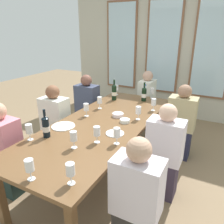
% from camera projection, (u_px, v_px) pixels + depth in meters
% --- Properties ---
extents(ground_plane, '(12.00, 12.00, 0.00)m').
position_uv_depth(ground_plane, '(104.00, 172.00, 2.96)').
color(ground_plane, '#826A4C').
extents(back_wall_with_windows, '(4.22, 0.10, 2.90)m').
position_uv_depth(back_wall_with_windows, '(163.00, 48.00, 4.57)').
color(back_wall_with_windows, '#BAB6A4').
rests_on(back_wall_with_windows, ground).
extents(dining_table, '(1.02, 2.59, 0.74)m').
position_uv_depth(dining_table, '(103.00, 126.00, 2.72)').
color(dining_table, brown).
rests_on(dining_table, ground).
extents(white_plate_0, '(0.20, 0.20, 0.01)m').
position_uv_depth(white_plate_0, '(115.00, 133.00, 2.39)').
color(white_plate_0, white).
rests_on(white_plate_0, dining_table).
extents(white_plate_1, '(0.27, 0.27, 0.01)m').
position_uv_depth(white_plate_1, '(63.00, 126.00, 2.57)').
color(white_plate_1, white).
rests_on(white_plate_1, dining_table).
extents(wine_bottle_0, '(0.08, 0.08, 0.31)m').
position_uv_depth(wine_bottle_0, '(46.00, 127.00, 2.29)').
color(wine_bottle_0, black).
rests_on(wine_bottle_0, dining_table).
extents(wine_bottle_1, '(0.08, 0.08, 0.33)m').
position_uv_depth(wine_bottle_1, '(114.00, 92.00, 3.49)').
color(wine_bottle_1, black).
rests_on(wine_bottle_1, dining_table).
extents(wine_bottle_2, '(0.08, 0.08, 0.30)m').
position_uv_depth(wine_bottle_2, '(144.00, 94.00, 3.45)').
color(wine_bottle_2, black).
rests_on(wine_bottle_2, dining_table).
extents(tasting_bowl_0, '(0.15, 0.15, 0.05)m').
position_uv_depth(tasting_bowl_0, '(118.00, 115.00, 2.86)').
color(tasting_bowl_0, white).
rests_on(tasting_bowl_0, dining_table).
extents(tasting_bowl_1, '(0.12, 0.12, 0.04)m').
position_uv_depth(tasting_bowl_1, '(125.00, 121.00, 2.68)').
color(tasting_bowl_1, white).
rests_on(tasting_bowl_1, dining_table).
extents(water_bottle, '(0.06, 0.06, 0.24)m').
position_uv_depth(water_bottle, '(145.00, 92.00, 3.56)').
color(water_bottle, white).
rests_on(water_bottle, dining_table).
extents(wine_glass_0, '(0.07, 0.07, 0.17)m').
position_uv_depth(wine_glass_0, '(154.00, 102.00, 3.03)').
color(wine_glass_0, white).
rests_on(wine_glass_0, dining_table).
extents(wine_glass_1, '(0.07, 0.07, 0.17)m').
position_uv_depth(wine_glass_1, '(116.00, 88.00, 3.78)').
color(wine_glass_1, white).
rests_on(wine_glass_1, dining_table).
extents(wine_glass_2, '(0.07, 0.07, 0.17)m').
position_uv_depth(wine_glass_2, '(70.00, 170.00, 1.58)').
color(wine_glass_2, white).
rests_on(wine_glass_2, dining_table).
extents(wine_glass_3, '(0.07, 0.07, 0.17)m').
position_uv_depth(wine_glass_3, '(29.00, 129.00, 2.22)').
color(wine_glass_3, white).
rests_on(wine_glass_3, dining_table).
extents(wine_glass_4, '(0.07, 0.07, 0.17)m').
position_uv_depth(wine_glass_4, '(152.00, 91.00, 3.58)').
color(wine_glass_4, white).
rests_on(wine_glass_4, dining_table).
extents(wine_glass_5, '(0.07, 0.07, 0.17)m').
position_uv_depth(wine_glass_5, '(29.00, 166.00, 1.63)').
color(wine_glass_5, white).
rests_on(wine_glass_5, dining_table).
extents(wine_glass_6, '(0.07, 0.07, 0.17)m').
position_uv_depth(wine_glass_6, '(117.00, 133.00, 2.14)').
color(wine_glass_6, white).
rests_on(wine_glass_6, dining_table).
extents(wine_glass_7, '(0.07, 0.07, 0.17)m').
position_uv_depth(wine_glass_7, '(74.00, 136.00, 2.07)').
color(wine_glass_7, white).
rests_on(wine_glass_7, dining_table).
extents(wine_glass_8, '(0.07, 0.07, 0.17)m').
position_uv_depth(wine_glass_8, '(97.00, 131.00, 2.17)').
color(wine_glass_8, white).
rests_on(wine_glass_8, dining_table).
extents(wine_glass_9, '(0.07, 0.07, 0.17)m').
position_uv_depth(wine_glass_9, '(138.00, 110.00, 2.73)').
color(wine_glass_9, white).
rests_on(wine_glass_9, dining_table).
extents(wine_glass_10, '(0.07, 0.07, 0.17)m').
position_uv_depth(wine_glass_10, '(86.00, 107.00, 2.84)').
color(wine_glass_10, white).
rests_on(wine_glass_10, dining_table).
extents(wine_glass_11, '(0.07, 0.07, 0.17)m').
position_uv_depth(wine_glass_11, '(100.00, 100.00, 3.11)').
color(wine_glass_11, white).
rests_on(wine_glass_11, dining_table).
extents(seated_person_0, '(0.38, 0.24, 1.11)m').
position_uv_depth(seated_person_0, '(56.00, 125.00, 3.13)').
color(seated_person_0, '#2C2A3B').
rests_on(seated_person_0, ground).
extents(seated_person_1, '(0.38, 0.24, 1.11)m').
position_uv_depth(seated_person_1, '(164.00, 154.00, 2.40)').
color(seated_person_1, '#382D40').
rests_on(seated_person_1, ground).
extents(seated_person_2, '(0.38, 0.24, 1.11)m').
position_uv_depth(seated_person_2, '(5.00, 152.00, 2.44)').
color(seated_person_2, '#223530').
rests_on(seated_person_2, ground).
extents(seated_person_3, '(0.38, 0.24, 1.11)m').
position_uv_depth(seated_person_3, '(136.00, 204.00, 1.72)').
color(seated_person_3, '#312D2B').
rests_on(seated_person_3, ground).
extents(seated_person_4, '(0.38, 0.24, 1.11)m').
position_uv_depth(seated_person_4, '(87.00, 108.00, 3.81)').
color(seated_person_4, '#25343B').
rests_on(seated_person_4, ground).
extents(seated_person_5, '(0.38, 0.24, 1.11)m').
position_uv_depth(seated_person_5, '(181.00, 124.00, 3.17)').
color(seated_person_5, '#23253D').
rests_on(seated_person_5, ground).
extents(seated_person_6, '(0.24, 0.38, 1.11)m').
position_uv_depth(seated_person_6, '(146.00, 102.00, 4.14)').
color(seated_person_6, '#2B3042').
rests_on(seated_person_6, ground).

